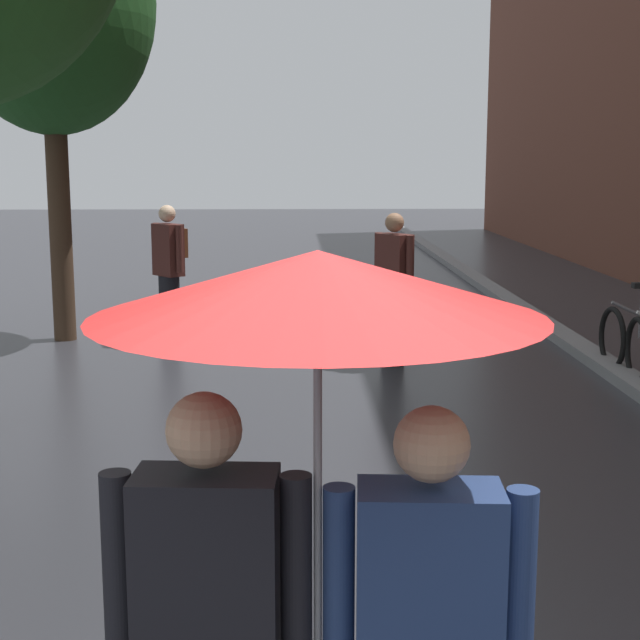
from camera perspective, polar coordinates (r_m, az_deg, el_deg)
name	(u,v)px	position (r m, az deg, el deg)	size (l,w,h in m)	color
kerb_strip	(550,328)	(12.80, 13.84, -0.46)	(0.30, 36.00, 0.12)	slate
street_tree_2	(50,3)	(12.30, -16.18, 18.07)	(2.54, 2.54, 5.75)	#473323
couple_under_umbrella	(317,480)	(2.60, -0.18, -9.73)	(1.23, 1.23, 2.06)	#2D2D33
pedestrian_walking_midground	(394,288)	(10.38, 4.52, 1.96)	(0.42, 0.49, 1.70)	#2D2D33
pedestrian_walking_far	(170,271)	(11.72, -9.17, 3.00)	(0.46, 0.47, 1.72)	black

